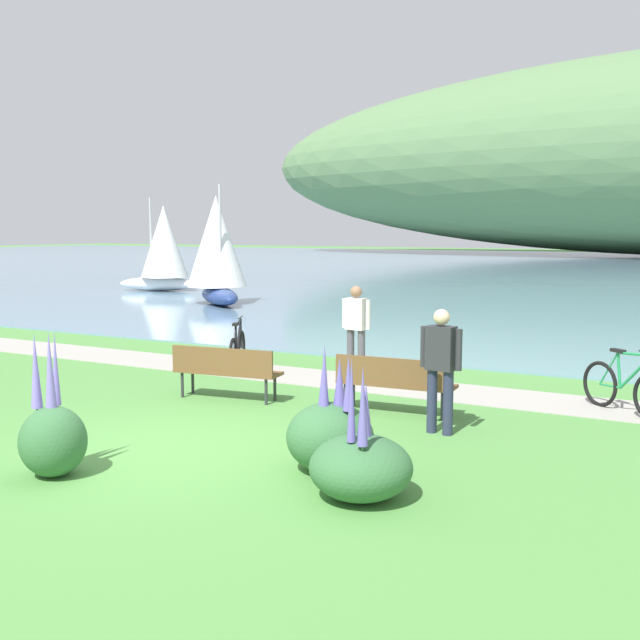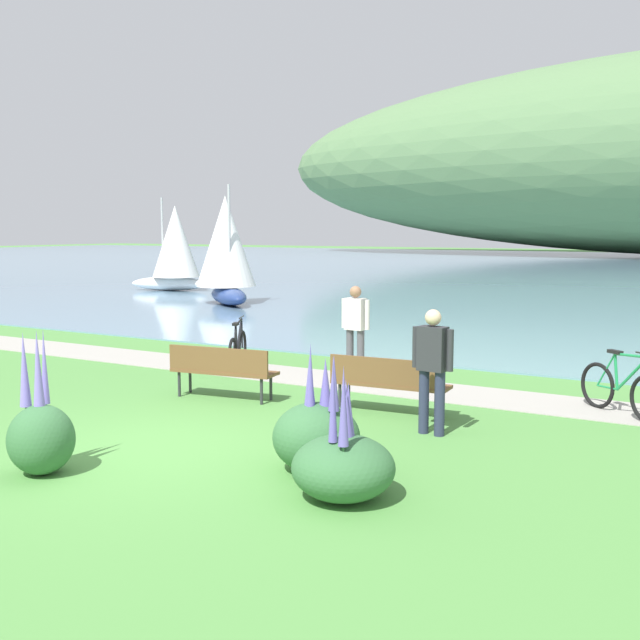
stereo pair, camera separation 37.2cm
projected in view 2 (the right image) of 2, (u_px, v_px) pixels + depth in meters
The scene contains 13 objects.
ground_plane at pixel (152, 448), 9.75m from camera, with size 200.00×200.00×0.00m, color #518E42.
shoreline_path at pixel (340, 381), 14.05m from camera, with size 60.00×1.50×0.01m, color #A39E93.
park_bench_near_camera at pixel (222, 368), 12.48m from camera, with size 1.85×0.71×0.88m.
park_bench_further_along at pixel (389, 380), 11.46m from camera, with size 1.83×0.60×0.88m.
bicycle_leaning_near_bench at pixel (622, 390), 11.38m from camera, with size 1.42×1.15×1.01m.
bicycle_beside_path at pixel (238, 350), 15.10m from camera, with size 0.82×1.62×1.01m.
person_at_shoreline at pixel (355, 325), 14.45m from camera, with size 0.61×0.25×1.71m.
person_on_the_grass at pixel (432, 363), 10.28m from camera, with size 0.61×0.26×1.71m.
echium_bush_beside_closest at pixel (41, 434), 8.68m from camera, with size 0.75×0.75×1.66m.
echium_bush_mid_cluster at pixel (317, 435), 8.78m from camera, with size 1.01×1.01×1.51m.
echium_bush_far_cluster at pixel (343, 464), 7.86m from camera, with size 1.08×1.08×1.52m.
sailboat_nearest_to_shore at pixel (175, 247), 33.83m from camera, with size 3.61×2.67×4.10m.
sailboat_mid_bay at pixel (226, 248), 27.88m from camera, with size 3.52×3.35×4.31m.
Camera 2 is at (6.60, -7.14, 2.78)m, focal length 42.96 mm.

